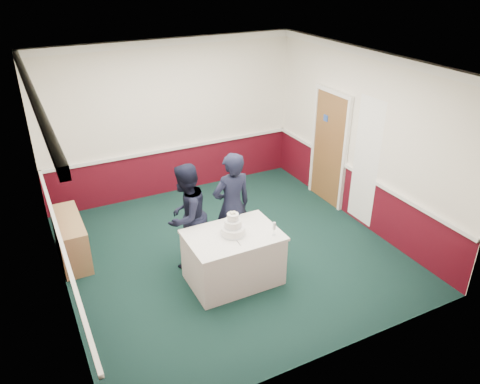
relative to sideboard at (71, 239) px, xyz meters
name	(u,v)px	position (x,y,z in m)	size (l,w,h in m)	color
ground	(230,252)	(2.28, -0.97, -0.35)	(5.00, 5.00, 0.00)	#133029
room_shell	(216,124)	(2.36, -0.36, 1.62)	(5.00, 5.00, 3.00)	white
sideboard	(71,239)	(0.00, 0.00, 0.00)	(0.41, 1.20, 0.70)	#A4864F
cake_table	(233,257)	(2.01, -1.65, 0.05)	(1.32, 0.92, 0.79)	white
wedding_cake	(233,227)	(2.01, -1.65, 0.55)	(0.35, 0.35, 0.36)	white
cake_knife	(237,242)	(1.98, -1.85, 0.44)	(0.01, 0.22, 0.01)	silver
champagne_flute	(274,227)	(2.51, -1.93, 0.58)	(0.05, 0.05, 0.21)	silver
person_man	(186,216)	(1.59, -0.93, 0.47)	(0.80, 0.62, 1.65)	black
person_woman	(232,207)	(2.28, -1.07, 0.53)	(0.64, 0.42, 1.76)	black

